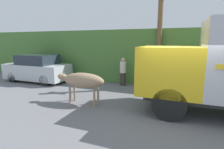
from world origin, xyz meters
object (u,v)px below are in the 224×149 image
brown_cow (83,81)px  parked_suv (37,69)px  pedestrian_on_hill (123,70)px  utility_pole (159,35)px

brown_cow → parked_suv: parked_suv is taller
brown_cow → parked_suv: bearing=141.3°
parked_suv → pedestrian_on_hill: size_ratio=2.54×
pedestrian_on_hill → utility_pole: utility_pole is taller
utility_pole → parked_suv: bearing=-170.4°
brown_cow → pedestrian_on_hill: size_ratio=1.33×
brown_cow → pedestrian_on_hill: bearing=68.5°
parked_suv → utility_pole: 7.94m
pedestrian_on_hill → utility_pole: size_ratio=0.29×
parked_suv → pedestrian_on_hill: 5.67m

